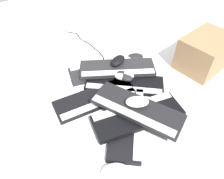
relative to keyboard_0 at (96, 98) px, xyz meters
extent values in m
plane|color=white|center=(-0.05, 0.05, -0.01)|extent=(3.20, 3.20, 0.00)
cube|color=black|center=(0.00, 0.00, 0.00)|extent=(0.44, 0.16, 0.02)
cube|color=silver|center=(0.00, 0.05, 0.01)|extent=(0.42, 0.04, 0.01)
cube|color=black|center=(-0.07, 0.20, 0.00)|extent=(0.37, 0.45, 0.02)
cube|color=#B2B5BA|center=(-0.12, 0.23, 0.01)|extent=(0.26, 0.37, 0.01)
cube|color=black|center=(-0.19, -0.03, 0.00)|extent=(0.45, 0.37, 0.02)
cube|color=#B2B5BA|center=(-0.16, 0.01, 0.01)|extent=(0.37, 0.27, 0.01)
cube|color=#232326|center=(-0.15, -0.19, 0.00)|extent=(0.46, 0.21, 0.02)
cube|color=silver|center=(-0.16, -0.25, 0.01)|extent=(0.42, 0.10, 0.01)
cube|color=#232326|center=(-0.20, -0.14, 0.03)|extent=(0.46, 0.31, 0.02)
cube|color=silver|center=(-0.18, -0.09, 0.04)|extent=(0.40, 0.20, 0.01)
cube|color=black|center=(-0.12, 0.22, 0.03)|extent=(0.45, 0.19, 0.02)
cube|color=silver|center=(-0.13, 0.17, 0.04)|extent=(0.42, 0.07, 0.01)
cube|color=black|center=(-0.13, 0.20, 0.06)|extent=(0.36, 0.45, 0.02)
cube|color=#B2B5BA|center=(-0.08, 0.23, 0.07)|extent=(0.25, 0.37, 0.01)
ellipsoid|color=silver|center=(-0.13, 0.19, 0.10)|extent=(0.13, 0.11, 0.04)
ellipsoid|color=#B7B7BC|center=(-0.20, -0.05, 0.04)|extent=(0.13, 0.11, 0.04)
ellipsoid|color=black|center=(-0.22, -0.16, 0.07)|extent=(0.13, 0.11, 0.04)
ellipsoid|color=black|center=(-0.37, -0.22, 0.01)|extent=(0.12, 0.10, 0.04)
ellipsoid|color=silver|center=(0.10, 0.40, 0.01)|extent=(0.13, 0.10, 0.04)
ellipsoid|color=black|center=(-0.20, -0.05, 0.04)|extent=(0.11, 0.13, 0.04)
cylinder|color=black|center=(-0.31, -0.20, -0.01)|extent=(0.10, 0.03, 0.01)
cylinder|color=black|center=(-0.23, -0.21, -0.01)|extent=(0.08, 0.01, 0.01)
cylinder|color=black|center=(-0.17, -0.23, -0.01)|extent=(0.03, 0.05, 0.01)
cylinder|color=black|center=(-0.18, -0.29, -0.01)|extent=(0.04, 0.07, 0.01)
cylinder|color=black|center=(-0.20, -0.36, -0.01)|extent=(0.01, 0.07, 0.01)
cylinder|color=black|center=(-0.19, -0.42, -0.01)|extent=(0.02, 0.06, 0.01)
cylinder|color=black|center=(-0.18, -0.48, -0.01)|extent=(0.01, 0.06, 0.01)
cylinder|color=black|center=(-0.16, -0.56, -0.01)|extent=(0.04, 0.10, 0.01)
cylinder|color=black|center=(-0.15, -0.65, -0.01)|extent=(0.01, 0.08, 0.01)
cylinder|color=black|center=(-0.11, -0.72, -0.01)|extent=(0.07, 0.07, 0.01)
sphere|color=black|center=(-0.36, -0.19, -0.01)|extent=(0.01, 0.01, 0.01)
sphere|color=black|center=(-0.27, -0.21, -0.01)|extent=(0.01, 0.01, 0.01)
sphere|color=black|center=(-0.19, -0.21, -0.01)|extent=(0.01, 0.01, 0.01)
sphere|color=black|center=(-0.16, -0.26, -0.01)|extent=(0.01, 0.01, 0.01)
sphere|color=black|center=(-0.20, -0.32, -0.01)|extent=(0.01, 0.01, 0.01)
sphere|color=black|center=(-0.20, -0.39, -0.01)|extent=(0.01, 0.01, 0.01)
sphere|color=black|center=(-0.19, -0.45, -0.01)|extent=(0.01, 0.01, 0.01)
sphere|color=black|center=(-0.18, -0.51, -0.01)|extent=(0.01, 0.01, 0.01)
sphere|color=black|center=(-0.15, -0.61, -0.01)|extent=(0.01, 0.01, 0.01)
sphere|color=black|center=(-0.15, -0.69, -0.01)|extent=(0.01, 0.01, 0.01)
sphere|color=black|center=(-0.08, -0.76, -0.01)|extent=(0.01, 0.01, 0.01)
cube|color=olive|center=(-0.71, 0.03, 0.09)|extent=(0.35, 0.30, 0.20)
camera|label=1|loc=(0.28, 0.74, 0.86)|focal=35.00mm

